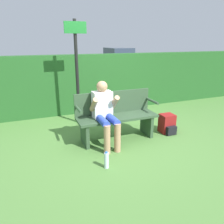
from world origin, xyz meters
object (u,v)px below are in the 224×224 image
at_px(parked_car, 118,58).
at_px(person_seated, 105,111).
at_px(water_bottle, 106,160).
at_px(park_bench, 116,116).
at_px(backpack, 167,124).
at_px(signpost, 77,66).

bearing_deg(parked_car, person_seated, 155.13).
bearing_deg(parked_car, water_bottle, 155.50).
bearing_deg(park_bench, parked_car, 66.51).
distance_m(park_bench, person_seated, 0.36).
xyz_separation_m(person_seated, backpack, (1.36, 0.02, -0.45)).
distance_m(person_seated, backpack, 1.44).
xyz_separation_m(backpack, water_bottle, (-1.62, -0.78, -0.06)).
relative_size(person_seated, backpack, 2.98).
bearing_deg(park_bench, backpack, -7.20).
relative_size(backpack, parked_car, 0.09).
bearing_deg(signpost, person_seated, -81.58).
bearing_deg(person_seated, parked_car, 65.56).
distance_m(signpost, parked_car, 10.83).
bearing_deg(backpack, person_seated, -179.26).
bearing_deg(park_bench, person_seated, -151.30).
xyz_separation_m(water_bottle, signpost, (0.07, 2.00, 1.17)).
xyz_separation_m(park_bench, parked_car, (4.62, 10.62, 0.18)).
height_order(person_seated, water_bottle, person_seated).
height_order(backpack, signpost, signpost).
bearing_deg(water_bottle, parked_car, 65.93).
height_order(park_bench, water_bottle, park_bench).
bearing_deg(park_bench, signpost, 113.24).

